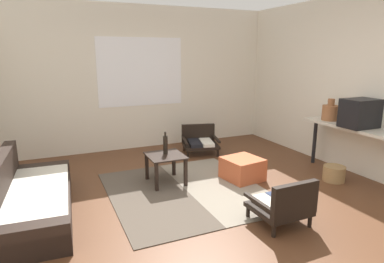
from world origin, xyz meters
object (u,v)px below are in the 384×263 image
object	(u,v)px
coffee_table	(166,161)
glass_bottle	(165,144)
console_shelf	(353,131)
ottoman_orange	(242,169)
armchair_by_window	(200,140)
couch	(28,199)
wicker_basket	(334,173)
armchair_striped_foreground	(283,204)
crt_television	(361,113)
clay_vase	(330,112)

from	to	relation	value
coffee_table	glass_bottle	size ratio (longest dim) A/B	1.70
coffee_table	console_shelf	bearing A→B (deg)	-18.56
coffee_table	ottoman_orange	bearing A→B (deg)	-16.67
armchair_by_window	couch	bearing A→B (deg)	-152.40
couch	console_shelf	distance (m)	4.43
wicker_basket	coffee_table	bearing A→B (deg)	158.09
coffee_table	glass_bottle	world-z (taller)	glass_bottle
console_shelf	glass_bottle	xyz separation A→B (m)	(-2.58, 0.93, -0.15)
coffee_table	armchair_by_window	xyz separation A→B (m)	(1.09, 1.17, -0.10)
armchair_striped_foreground	crt_television	size ratio (longest dim) A/B	1.09
armchair_by_window	armchair_striped_foreground	bearing A→B (deg)	-96.78
armchair_by_window	crt_television	distance (m)	2.73
armchair_by_window	wicker_basket	xyz separation A→B (m)	(1.18, -2.09, -0.12)
console_shelf	crt_television	bearing A→B (deg)	-91.78
console_shelf	armchair_by_window	bearing A→B (deg)	126.53
coffee_table	armchair_striped_foreground	distance (m)	1.81
console_shelf	crt_television	size ratio (longest dim) A/B	2.99
couch	crt_television	size ratio (longest dim) A/B	3.82
couch	clay_vase	distance (m)	4.43
clay_vase	glass_bottle	world-z (taller)	clay_vase
clay_vase	armchair_by_window	bearing A→B (deg)	133.50
coffee_table	wicker_basket	bearing A→B (deg)	-21.91
crt_television	ottoman_orange	bearing A→B (deg)	156.79
armchair_striped_foreground	armchair_by_window	bearing A→B (deg)	83.22
ottoman_orange	clay_vase	world-z (taller)	clay_vase
clay_vase	wicker_basket	distance (m)	1.00
couch	console_shelf	world-z (taller)	console_shelf
ottoman_orange	wicker_basket	bearing A→B (deg)	-26.34
armchair_by_window	coffee_table	bearing A→B (deg)	-132.91
coffee_table	armchair_by_window	distance (m)	1.60
wicker_basket	armchair_by_window	bearing A→B (deg)	119.58
armchair_striped_foreground	crt_television	xyz separation A→B (m)	(1.85, 0.67, 0.75)
crt_television	wicker_basket	bearing A→B (deg)	169.35
ottoman_orange	wicker_basket	world-z (taller)	ottoman_orange
coffee_table	crt_television	bearing A→B (deg)	-20.57
couch	coffee_table	xyz separation A→B (m)	(1.76, 0.32, 0.12)
wicker_basket	clay_vase	bearing A→B (deg)	55.83
ottoman_orange	armchair_striped_foreground	bearing A→B (deg)	-103.84
coffee_table	glass_bottle	bearing A→B (deg)	68.08
coffee_table	armchair_by_window	bearing A→B (deg)	47.09
armchair_by_window	armchair_striped_foreground	size ratio (longest dim) A/B	1.33
ottoman_orange	glass_bottle	world-z (taller)	glass_bottle
coffee_table	crt_television	world-z (taller)	crt_television
armchair_striped_foreground	ottoman_orange	distance (m)	1.36
couch	ottoman_orange	xyz separation A→B (m)	(2.84, -0.00, -0.05)
console_shelf	ottoman_orange	bearing A→B (deg)	160.13
console_shelf	coffee_table	bearing A→B (deg)	161.44
clay_vase	coffee_table	bearing A→B (deg)	170.72
coffee_table	wicker_basket	distance (m)	2.46
coffee_table	clay_vase	world-z (taller)	clay_vase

